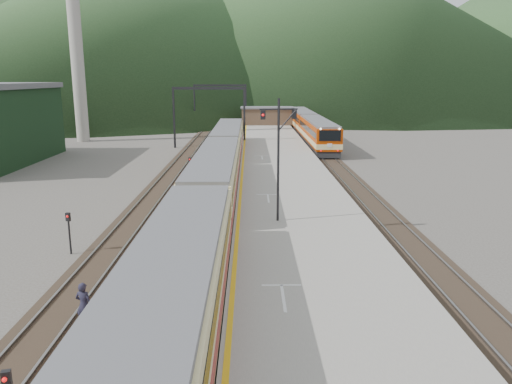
{
  "coord_description": "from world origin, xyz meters",
  "views": [
    {
      "loc": [
        2.55,
        -11.52,
        9.17
      ],
      "look_at": [
        2.92,
        19.65,
        2.0
      ],
      "focal_mm": 35.0,
      "sensor_mm": 36.0,
      "label": 1
    }
  ],
  "objects_px": {
    "second_train": "(309,126)",
    "signal_mast": "(278,148)",
    "main_train": "(216,175)",
    "worker": "(84,305)"
  },
  "relations": [
    {
      "from": "main_train",
      "to": "signal_mast",
      "type": "xyz_separation_m",
      "value": [
        4.16,
        -8.13,
        3.16
      ]
    },
    {
      "from": "main_train",
      "to": "signal_mast",
      "type": "bearing_deg",
      "value": -62.92
    },
    {
      "from": "signal_mast",
      "to": "worker",
      "type": "relative_size",
      "value": 3.98
    },
    {
      "from": "signal_mast",
      "to": "worker",
      "type": "height_order",
      "value": "signal_mast"
    },
    {
      "from": "main_train",
      "to": "signal_mast",
      "type": "distance_m",
      "value": 9.66
    },
    {
      "from": "main_train",
      "to": "worker",
      "type": "relative_size",
      "value": 36.06
    },
    {
      "from": "main_train",
      "to": "second_train",
      "type": "distance_m",
      "value": 41.3
    },
    {
      "from": "main_train",
      "to": "signal_mast",
      "type": "relative_size",
      "value": 9.06
    },
    {
      "from": "second_train",
      "to": "signal_mast",
      "type": "bearing_deg",
      "value": -98.73
    },
    {
      "from": "signal_mast",
      "to": "main_train",
      "type": "bearing_deg",
      "value": 117.08
    }
  ]
}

